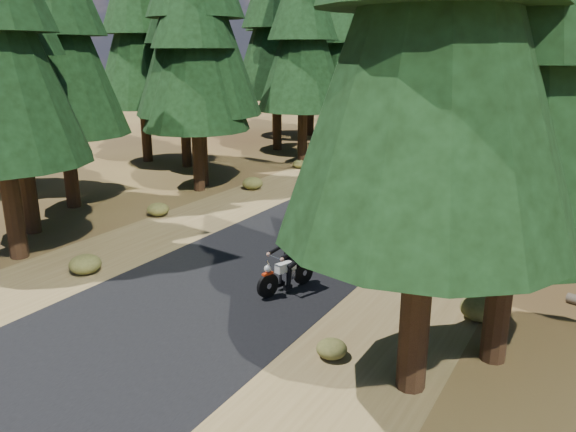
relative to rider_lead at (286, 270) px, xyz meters
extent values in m
plane|color=#442B18|center=(-1.50, 1.16, -0.57)|extent=(120.00, 120.00, 0.00)
cube|color=black|center=(-1.50, 6.16, -0.57)|extent=(6.00, 100.00, 0.01)
cube|color=brown|center=(-6.10, 6.16, -0.57)|extent=(3.20, 100.00, 0.01)
cube|color=brown|center=(3.10, 6.16, -0.57)|extent=(3.20, 100.00, 0.01)
cylinder|color=black|center=(-8.12, -1.93, 2.28)|extent=(0.53, 0.53, 5.71)
cylinder|color=black|center=(4.16, -2.54, 2.35)|extent=(0.53, 0.53, 5.85)
cone|color=black|center=(4.16, -2.54, 6.00)|extent=(4.97, 4.97, 7.31)
cylinder|color=black|center=(-9.84, -0.19, 2.00)|extent=(0.51, 0.51, 5.15)
cone|color=black|center=(-9.84, -0.19, 5.22)|extent=(4.38, 4.38, 6.44)
cylinder|color=black|center=(5.26, -0.77, 1.98)|extent=(0.50, 0.50, 5.11)
cone|color=black|center=(5.26, -0.77, 5.17)|extent=(4.34, 4.34, 6.38)
cylinder|color=black|center=(-11.32, 2.70, 2.29)|extent=(0.53, 0.53, 5.73)
cone|color=black|center=(-11.32, 2.70, 5.87)|extent=(4.87, 4.87, 7.17)
cylinder|color=black|center=(-8.76, 7.34, 2.10)|extent=(0.51, 0.51, 5.34)
cone|color=black|center=(-8.76, 7.34, 5.44)|extent=(4.54, 4.54, 6.68)
cylinder|color=black|center=(4.55, 5.65, 1.68)|extent=(0.48, 0.48, 4.52)
cone|color=black|center=(4.55, 5.65, 4.51)|extent=(3.84, 3.84, 5.65)
cone|color=black|center=(4.55, 5.65, 6.54)|extent=(2.94, 2.94, 4.07)
cylinder|color=black|center=(-9.21, 8.13, 2.64)|extent=(0.56, 0.56, 6.43)
cone|color=black|center=(-9.21, 8.13, 6.66)|extent=(5.46, 5.46, 8.03)
cylinder|color=black|center=(-12.64, 11.10, 2.21)|extent=(0.52, 0.52, 5.56)
cone|color=black|center=(-12.64, 11.10, 5.68)|extent=(4.73, 4.73, 6.95)
cylinder|color=black|center=(-7.86, 15.06, 2.28)|extent=(0.53, 0.53, 5.72)
cone|color=black|center=(-7.86, 15.06, 5.86)|extent=(4.86, 4.86, 7.15)
cylinder|color=black|center=(-11.26, 18.01, 2.61)|extent=(0.55, 0.55, 6.37)
cone|color=black|center=(-11.26, 18.01, 6.59)|extent=(5.41, 5.41, 7.96)
cylinder|color=black|center=(-8.50, 21.92, 2.24)|extent=(0.53, 0.53, 5.64)
cone|color=black|center=(-8.50, 21.92, 5.77)|extent=(4.79, 4.79, 7.05)
cone|color=black|center=(-8.50, 21.92, 8.31)|extent=(3.67, 3.67, 5.08)
cylinder|color=black|center=(-12.37, 24.38, 2.15)|extent=(0.52, 0.52, 5.45)
cone|color=black|center=(-12.37, 24.38, 5.55)|extent=(4.63, 4.63, 6.81)
cone|color=black|center=(-12.37, 24.38, 8.00)|extent=(3.54, 3.54, 4.90)
cylinder|color=black|center=(-9.62, 28.62, 1.63)|extent=(0.48, 0.48, 4.42)
cone|color=black|center=(-9.62, 28.62, 4.40)|extent=(3.76, 3.76, 5.52)
cone|color=black|center=(-9.62, 28.62, 6.39)|extent=(2.87, 2.87, 3.98)
cone|color=black|center=(-9.62, 28.62, 8.37)|extent=(1.99, 1.99, 3.31)
cylinder|color=black|center=(-13.30, 33.93, 1.80)|extent=(0.49, 0.49, 4.75)
cone|color=black|center=(-13.30, 33.93, 4.77)|extent=(4.04, 4.04, 5.93)
cone|color=black|center=(-13.30, 33.93, 6.90)|extent=(3.09, 3.09, 4.27)
cone|color=black|center=(-13.30, 33.93, 9.04)|extent=(2.14, 2.14, 3.56)
cylinder|color=black|center=(-15.50, 11.16, 2.43)|extent=(0.54, 0.54, 6.00)
cone|color=black|center=(-15.50, 11.16, 6.18)|extent=(5.10, 5.10, 7.50)
cylinder|color=black|center=(-14.50, 23.16, 2.63)|extent=(0.56, 0.56, 6.40)
cone|color=black|center=(-14.50, 23.16, 6.63)|extent=(5.44, 5.44, 8.00)
cylinder|color=black|center=(-8.50, 38.16, 2.63)|extent=(0.56, 0.56, 6.40)
cone|color=black|center=(-8.50, 38.16, 6.63)|extent=(5.44, 5.44, 8.00)
cylinder|color=black|center=(-11.50, 41.16, 2.83)|extent=(0.57, 0.57, 6.80)
cone|color=black|center=(-11.50, 41.16, 7.08)|extent=(5.78, 5.78, 8.50)
cylinder|color=black|center=(-5.50, 44.16, 2.43)|extent=(0.54, 0.54, 6.00)
cone|color=black|center=(-5.50, 44.16, 6.18)|extent=(5.10, 5.10, 7.50)
cone|color=black|center=(-5.50, 44.16, 8.88)|extent=(3.90, 3.90, 5.40)
cylinder|color=black|center=(2.50, 44.16, 2.63)|extent=(0.56, 0.56, 6.40)
cone|color=black|center=(2.50, 44.16, 6.63)|extent=(5.44, 5.44, 8.00)
cylinder|color=black|center=(-1.50, 47.16, 2.83)|extent=(0.57, 0.57, 6.80)
cone|color=black|center=(-1.50, 47.16, 7.08)|extent=(5.78, 5.78, 8.50)
cylinder|color=black|center=(-14.50, 37.16, 2.23)|extent=(0.52, 0.52, 5.60)
cone|color=black|center=(-14.50, 37.16, 5.73)|extent=(4.76, 4.76, 7.00)
cone|color=black|center=(-14.50, 37.16, 8.25)|extent=(3.64, 3.64, 5.04)
ellipsoid|color=#474C1E|center=(-6.84, 8.66, -0.30)|extent=(0.91, 0.91, 0.54)
ellipsoid|color=#474C1E|center=(4.94, 17.37, -0.26)|extent=(1.05, 1.05, 0.63)
ellipsoid|color=#474C1E|center=(-7.29, 13.73, -0.36)|extent=(0.72, 0.72, 0.43)
ellipsoid|color=#474C1E|center=(4.12, 8.10, -0.25)|extent=(1.10, 1.10, 0.66)
ellipsoid|color=#474C1E|center=(2.45, -2.34, -0.39)|extent=(0.63, 0.63, 0.38)
ellipsoid|color=#474C1E|center=(4.62, 13.58, -0.36)|extent=(0.73, 0.73, 0.44)
ellipsoid|color=#474C1E|center=(-7.58, 3.43, -0.33)|extent=(0.81, 0.81, 0.49)
ellipsoid|color=#474C1E|center=(-8.31, 19.89, -0.31)|extent=(0.89, 0.89, 0.53)
ellipsoid|color=#474C1E|center=(4.66, 0.88, -0.30)|extent=(0.93, 0.93, 0.56)
ellipsoid|color=#474C1E|center=(4.98, 23.33, -0.32)|extent=(0.85, 0.85, 0.51)
ellipsoid|color=#474C1E|center=(-5.41, -1.79, -0.31)|extent=(0.88, 0.88, 0.53)
cube|color=black|center=(0.00, 0.00, 0.59)|extent=(0.43, 0.33, 0.55)
sphere|color=#C03207|center=(0.00, 0.00, 0.99)|extent=(0.38, 0.38, 0.31)
cube|color=black|center=(-2.40, 7.52, 0.47)|extent=(0.39, 0.29, 0.50)
sphere|color=black|center=(-2.40, 7.52, 0.84)|extent=(0.34, 0.34, 0.28)
camera|label=1|loc=(6.77, -11.45, 5.39)|focal=35.00mm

